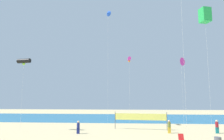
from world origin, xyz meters
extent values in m
cube|color=#1E6B99|center=(0.00, 29.15, 0.00)|extent=(120.00, 20.00, 0.01)
cube|color=#19727A|center=(11.20, 9.81, 0.37)|extent=(0.36, 0.21, 0.75)
cylinder|color=maroon|center=(11.20, 9.81, 1.06)|extent=(0.38, 0.38, 0.62)
sphere|color=beige|center=(11.20, 9.81, 1.50)|extent=(0.28, 0.28, 0.28)
cube|color=navy|center=(-5.90, 8.34, 0.35)|extent=(0.34, 0.20, 0.71)
cylinder|color=navy|center=(-5.90, 8.34, 1.00)|extent=(0.36, 0.36, 0.58)
sphere|color=beige|center=(-5.90, 8.34, 1.42)|extent=(0.26, 0.26, 0.26)
cube|color=gold|center=(5.32, 9.53, 0.37)|extent=(0.35, 0.21, 0.73)
cylinder|color=olive|center=(5.32, 9.53, 1.03)|extent=(0.37, 0.37, 0.60)
sphere|color=beige|center=(5.32, 9.53, 1.47)|extent=(0.27, 0.27, 0.27)
cube|color=red|center=(5.34, 3.57, 0.32)|extent=(0.52, 0.48, 0.03)
cube|color=red|center=(5.34, 3.86, 0.60)|extent=(0.52, 0.23, 0.57)
cylinder|color=#4C4C51|center=(-1.61, 12.71, 1.20)|extent=(0.08, 0.08, 2.40)
cylinder|color=#4C4C51|center=(5.48, 11.83, 1.20)|extent=(0.08, 0.08, 2.40)
cube|color=#EAE566|center=(1.94, 12.27, 1.73)|extent=(7.09, 0.90, 0.90)
cylinder|color=silver|center=(-13.82, 9.39, 4.66)|extent=(0.01, 0.01, 9.33)
cylinder|color=black|center=(-13.82, 9.39, 9.33)|extent=(1.97, 0.95, 0.61)
sphere|color=#8CD833|center=(-13.82, 9.39, 8.92)|extent=(0.37, 0.37, 0.37)
cylinder|color=silver|center=(5.64, 2.75, 9.05)|extent=(0.01, 0.01, 18.10)
cylinder|color=silver|center=(-3.22, 18.60, 9.82)|extent=(0.01, 0.01, 19.64)
cone|color=blue|center=(-3.22, 18.60, 19.64)|extent=(1.09, 0.97, 1.03)
cylinder|color=silver|center=(0.51, 15.74, 5.29)|extent=(0.01, 0.01, 10.59)
cylinder|color=#D833A5|center=(0.51, 15.74, 10.59)|extent=(0.59, 1.67, 0.51)
sphere|color=orange|center=(0.51, 15.74, 10.23)|extent=(0.31, 0.31, 0.31)
cylinder|color=silver|center=(8.37, 4.02, 6.48)|extent=(0.01, 0.01, 12.96)
cube|color=green|center=(8.37, 4.02, 12.96)|extent=(1.17, 1.17, 1.51)
cylinder|color=silver|center=(8.32, 14.15, 4.88)|extent=(0.01, 0.01, 9.75)
cone|color=#D833A5|center=(8.32, 14.15, 9.75)|extent=(1.23, 1.16, 1.25)
camera|label=1|loc=(0.16, -17.58, 4.39)|focal=33.49mm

